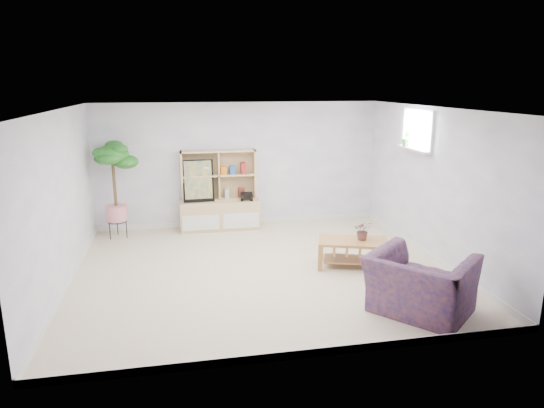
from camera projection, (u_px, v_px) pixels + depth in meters
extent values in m
cube|color=beige|center=(261.00, 269.00, 7.35)|extent=(5.50, 5.00, 0.01)
cube|color=white|center=(260.00, 109.00, 6.77)|extent=(5.50, 5.00, 0.01)
cube|color=silver|center=(239.00, 165.00, 9.44)|extent=(5.50, 0.01, 2.40)
cube|color=silver|center=(305.00, 248.00, 4.68)|extent=(5.50, 0.01, 2.40)
cube|color=silver|center=(61.00, 201.00, 6.55)|extent=(0.01, 5.00, 2.40)
cube|color=silver|center=(434.00, 185.00, 7.57)|extent=(0.01, 5.00, 2.40)
cube|color=white|center=(413.00, 149.00, 8.01)|extent=(0.14, 1.00, 0.04)
imported|color=#225120|center=(363.00, 230.00, 7.36)|extent=(0.32, 0.30, 0.30)
imported|color=navy|center=(421.00, 280.00, 5.86)|extent=(1.51, 1.53, 0.85)
imported|color=#235B1E|center=(406.00, 138.00, 8.24)|extent=(0.18, 0.17, 0.27)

